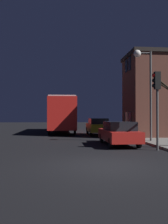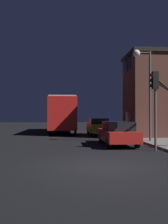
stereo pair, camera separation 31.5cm
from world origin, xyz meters
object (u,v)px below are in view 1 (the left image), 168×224
(car_near_lane, at_px, (119,133))
(car_mid_lane, at_px, (98,126))
(traffic_light, at_px, (157,94))
(streetlamp, at_px, (144,75))
(bus, at_px, (62,112))

(car_near_lane, bearing_deg, car_mid_lane, 90.88)
(car_near_lane, distance_m, car_mid_lane, 7.65)
(traffic_light, distance_m, car_mid_lane, 10.41)
(car_near_lane, height_order, car_mid_lane, car_mid_lane)
(streetlamp, height_order, traffic_light, streetlamp)
(streetlamp, bearing_deg, car_near_lane, -150.96)
(bus, bearing_deg, traffic_light, -72.05)
(traffic_light, xyz_separation_m, car_mid_lane, (-1.53, 10.09, -2.08))
(traffic_light, bearing_deg, streetlamp, 80.97)
(traffic_light, bearing_deg, car_near_lane, 120.14)
(car_near_lane, bearing_deg, bus, 105.27)
(car_near_lane, bearing_deg, traffic_light, -59.86)
(traffic_light, distance_m, bus, 15.46)
(car_mid_lane, bearing_deg, bus, 125.04)
(traffic_light, bearing_deg, bus, 107.95)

